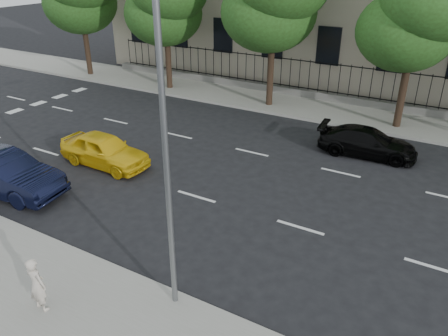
{
  "coord_description": "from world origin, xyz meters",
  "views": [
    {
      "loc": [
        7.71,
        -8.93,
        7.99
      ],
      "look_at": [
        0.87,
        3.0,
        1.16
      ],
      "focal_mm": 35.0,
      "sensor_mm": 36.0,
      "label": 1
    }
  ],
  "objects_px": {
    "navy_sedan": "(3,174)",
    "yellow_taxi": "(104,150)",
    "black_sedan": "(367,142)",
    "street_light": "(178,103)",
    "woman_near": "(37,284)"
  },
  "relations": [
    {
      "from": "navy_sedan",
      "to": "woman_near",
      "type": "height_order",
      "value": "woman_near"
    },
    {
      "from": "navy_sedan",
      "to": "yellow_taxi",
      "type": "bearing_deg",
      "value": -30.02
    },
    {
      "from": "yellow_taxi",
      "to": "woman_near",
      "type": "height_order",
      "value": "woman_near"
    },
    {
      "from": "street_light",
      "to": "black_sedan",
      "type": "relative_size",
      "value": 1.93
    },
    {
      "from": "black_sedan",
      "to": "woman_near",
      "type": "xyz_separation_m",
      "value": [
        -4.61,
        -13.4,
        0.29
      ]
    },
    {
      "from": "street_light",
      "to": "navy_sedan",
      "type": "height_order",
      "value": "street_light"
    },
    {
      "from": "navy_sedan",
      "to": "black_sedan",
      "type": "bearing_deg",
      "value": -53.8
    },
    {
      "from": "black_sedan",
      "to": "street_light",
      "type": "bearing_deg",
      "value": 165.32
    },
    {
      "from": "yellow_taxi",
      "to": "navy_sedan",
      "type": "height_order",
      "value": "navy_sedan"
    },
    {
      "from": "street_light",
      "to": "navy_sedan",
      "type": "bearing_deg",
      "value": 173.07
    },
    {
      "from": "yellow_taxi",
      "to": "street_light",
      "type": "bearing_deg",
      "value": -121.65
    },
    {
      "from": "navy_sedan",
      "to": "black_sedan",
      "type": "relative_size",
      "value": 1.12
    },
    {
      "from": "yellow_taxi",
      "to": "navy_sedan",
      "type": "bearing_deg",
      "value": 157.72
    },
    {
      "from": "street_light",
      "to": "navy_sedan",
      "type": "xyz_separation_m",
      "value": [
        -8.73,
        1.06,
        -4.38
      ]
    },
    {
      "from": "street_light",
      "to": "yellow_taxi",
      "type": "relative_size",
      "value": 2.02
    }
  ]
}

